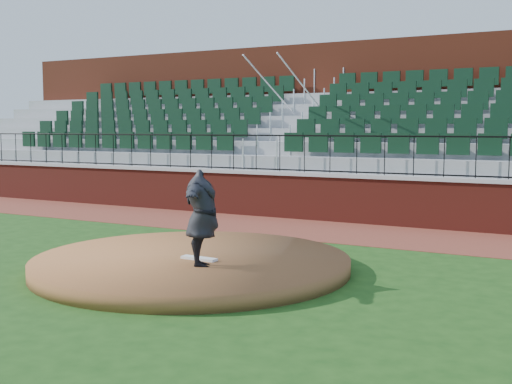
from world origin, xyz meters
TOP-DOWN VIEW (x-y plane):
  - ground at (0.00, 0.00)m, footprint 90.00×90.00m
  - warning_track at (0.00, 5.40)m, footprint 34.00×3.20m
  - field_wall at (0.00, 7.00)m, footprint 34.00×0.35m
  - wall_cap at (0.00, 7.00)m, footprint 34.00×0.45m
  - wall_railing at (0.00, 7.00)m, footprint 34.00×0.05m
  - seating_stands at (0.00, 9.72)m, footprint 34.00×5.10m
  - concourse_wall at (0.00, 12.52)m, footprint 34.00×0.50m
  - pitchers_mound at (-0.54, 0.13)m, footprint 5.58×5.58m
  - pitching_rubber at (-0.26, -0.06)m, footprint 0.68×0.19m
  - pitcher at (0.06, -0.45)m, footprint 1.39×1.98m

SIDE VIEW (x-z plane):
  - ground at x=0.00m, z-range 0.00..0.00m
  - warning_track at x=0.00m, z-range 0.00..0.01m
  - pitchers_mound at x=-0.54m, z-range 0.00..0.25m
  - pitching_rubber at x=-0.26m, z-range 0.25..0.29m
  - field_wall at x=0.00m, z-range 0.00..1.20m
  - pitcher at x=0.06m, z-range 0.25..1.84m
  - wall_cap at x=0.00m, z-range 1.20..1.30m
  - wall_railing at x=0.00m, z-range 1.30..2.30m
  - seating_stands at x=0.00m, z-range 0.00..4.60m
  - concourse_wall at x=0.00m, z-range 0.00..5.50m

